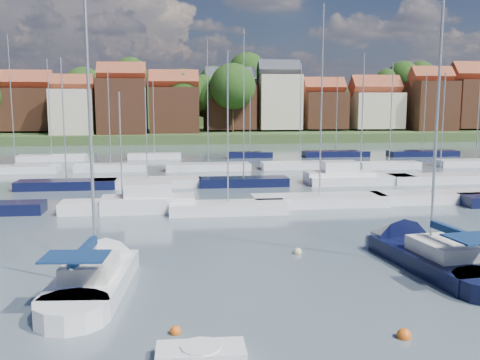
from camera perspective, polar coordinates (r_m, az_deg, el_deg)
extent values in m
plane|color=#414E58|center=(61.13, -3.92, 0.58)|extent=(260.00, 260.00, 0.00)
cube|color=white|center=(25.15, -15.32, -10.70)|extent=(3.55, 7.23, 1.20)
cone|color=white|center=(29.21, -13.32, -7.92)|extent=(3.22, 3.66, 2.91)
cylinder|color=white|center=(21.99, -17.49, -13.64)|extent=(3.17, 3.17, 1.20)
cube|color=beige|center=(24.41, -15.68, -8.96)|extent=(2.30, 3.09, 0.70)
cylinder|color=#B2B2B7|center=(24.29, -15.71, 5.66)|extent=(0.14, 0.14, 12.95)
cylinder|color=#B2B2B7|center=(23.27, -16.33, -7.67)|extent=(0.46, 3.88, 0.10)
cube|color=#0F264E|center=(23.23, -16.35, -7.31)|extent=(0.64, 3.70, 0.35)
cube|color=#0F264E|center=(22.02, -17.19, -7.82)|extent=(2.63, 1.97, 0.08)
cube|color=black|center=(29.00, 20.16, -8.35)|extent=(4.31, 8.24, 1.20)
cone|color=black|center=(32.98, 15.25, -6.11)|extent=(3.76, 4.23, 3.28)
cube|color=beige|center=(28.32, 20.89, -6.79)|extent=(2.71, 3.56, 0.70)
cylinder|color=#B2B2B7|center=(28.28, 20.36, 7.78)|extent=(0.14, 0.14, 14.90)
cylinder|color=#B2B2B7|center=(27.26, 22.32, -5.60)|extent=(0.69, 4.34, 0.10)
cube|color=#0F264E|center=(27.23, 22.34, -5.30)|extent=(0.86, 4.15, 0.35)
cube|color=#0F264E|center=(26.12, 24.24, -5.64)|extent=(3.03, 2.32, 0.08)
cube|color=white|center=(18.26, -4.19, -18.15)|extent=(2.93, 1.41, 0.57)
cylinder|color=white|center=(18.19, -4.20, -17.70)|extent=(1.35, 1.35, 0.36)
sphere|color=#D85914|center=(20.30, -6.89, -15.97)|extent=(0.43, 0.43, 0.43)
sphere|color=#D85914|center=(20.70, 17.08, -15.81)|extent=(0.52, 0.52, 0.52)
sphere|color=beige|center=(29.97, 6.16, -7.82)|extent=(0.47, 0.47, 0.47)
cube|color=white|center=(41.63, -12.41, -2.85)|extent=(9.22, 2.58, 1.00)
cylinder|color=#B2B2B7|center=(40.99, -12.61, 3.46)|extent=(0.12, 0.12, 8.18)
cube|color=white|center=(40.08, -1.29, -3.08)|extent=(8.78, 2.46, 1.00)
cylinder|color=#B2B2B7|center=(39.32, -1.32, 5.56)|extent=(0.12, 0.12, 11.06)
cube|color=white|center=(43.47, 8.46, -2.26)|extent=(10.79, 3.02, 1.00)
cylinder|color=#B2B2B7|center=(42.72, 8.69, 8.25)|extent=(0.12, 0.12, 14.87)
cube|color=white|center=(47.33, 19.79, -1.80)|extent=(10.13, 2.84, 1.00)
cylinder|color=#B2B2B7|center=(46.72, 20.12, 4.61)|extent=(0.12, 0.12, 9.59)
cube|color=white|center=(41.27, -9.73, -2.66)|extent=(7.00, 2.60, 1.40)
cube|color=white|center=(41.07, -9.77, -1.15)|extent=(3.50, 2.20, 1.30)
cube|color=black|center=(53.69, -18.00, -0.54)|extent=(9.30, 2.60, 1.00)
cylinder|color=#B2B2B7|center=(53.12, -18.30, 6.12)|extent=(0.12, 0.12, 11.48)
cube|color=white|center=(53.15, -9.84, -0.34)|extent=(10.40, 2.91, 1.00)
cylinder|color=#B2B2B7|center=(52.63, -9.97, 4.92)|extent=(0.12, 0.12, 8.77)
cube|color=black|center=(52.80, 0.39, -0.27)|extent=(8.80, 2.46, 1.00)
cylinder|color=#B2B2B7|center=(52.19, 0.40, 8.08)|extent=(0.12, 0.12, 14.33)
cube|color=white|center=(55.50, 12.70, -0.05)|extent=(10.73, 3.00, 1.00)
cylinder|color=#B2B2B7|center=(54.94, 12.92, 6.74)|extent=(0.12, 0.12, 12.14)
cube|color=white|center=(58.71, 20.52, 0.08)|extent=(10.48, 2.93, 1.00)
cylinder|color=#B2B2B7|center=(58.21, 20.81, 5.57)|extent=(0.12, 0.12, 10.28)
cube|color=white|center=(55.65, 10.53, 0.19)|extent=(7.00, 2.60, 1.40)
cube|color=white|center=(55.50, 10.56, 1.32)|extent=(3.50, 2.20, 1.30)
cube|color=white|center=(67.71, -22.81, 1.00)|extent=(9.71, 2.72, 1.00)
cylinder|color=#B2B2B7|center=(67.23, -23.20, 7.73)|extent=(0.12, 0.12, 14.88)
cube|color=white|center=(65.89, -13.60, 1.24)|extent=(8.49, 2.38, 1.00)
cylinder|color=#B2B2B7|center=(65.43, -13.79, 6.60)|extent=(0.12, 0.12, 11.31)
cube|color=white|center=(64.87, -3.41, 1.35)|extent=(10.16, 2.85, 1.00)
cylinder|color=#B2B2B7|center=(64.37, -3.47, 8.26)|extent=(0.12, 0.12, 14.59)
cube|color=white|center=(66.68, 6.39, 1.51)|extent=(9.53, 2.67, 1.00)
cylinder|color=#B2B2B7|center=(66.22, 6.48, 7.06)|extent=(0.12, 0.12, 11.91)
cube|color=white|center=(68.78, 15.60, 1.46)|extent=(7.62, 2.13, 1.00)
cylinder|color=#B2B2B7|center=(68.33, 15.82, 6.93)|extent=(0.12, 0.12, 12.13)
cube|color=white|center=(75.19, 23.80, 1.63)|extent=(10.17, 2.85, 1.00)
cylinder|color=#B2B2B7|center=(74.81, 24.05, 5.71)|extent=(0.12, 0.12, 9.73)
cube|color=white|center=(79.26, -19.42, 2.18)|extent=(9.24, 2.59, 1.00)
cylinder|color=#B2B2B7|center=(78.86, -19.67, 7.30)|extent=(0.12, 0.12, 13.17)
cube|color=white|center=(78.22, -9.10, 2.48)|extent=(7.57, 2.12, 1.00)
cylinder|color=#B2B2B7|center=(77.85, -9.19, 6.60)|extent=(0.12, 0.12, 10.24)
cube|color=black|center=(79.14, 1.07, 2.66)|extent=(6.58, 1.84, 1.00)
cylinder|color=#B2B2B7|center=(78.81, 1.08, 5.91)|extent=(0.12, 0.12, 8.01)
cube|color=black|center=(81.95, 10.16, 2.72)|extent=(9.92, 2.78, 1.00)
cylinder|color=#B2B2B7|center=(81.59, 10.27, 6.89)|extent=(0.12, 0.12, 10.92)
cube|color=black|center=(85.92, 18.91, 2.66)|extent=(10.55, 2.95, 1.00)
cylinder|color=#B2B2B7|center=(85.56, 19.11, 6.83)|extent=(0.12, 0.12, 11.51)
cube|color=#394924|center=(137.74, -5.74, 5.08)|extent=(200.00, 70.00, 3.00)
cube|color=#394924|center=(162.53, -5.99, 7.24)|extent=(200.00, 60.00, 14.00)
cube|color=brown|center=(122.08, -21.66, 7.04)|extent=(10.37, 9.97, 8.73)
cube|color=brown|center=(122.13, -21.81, 9.68)|extent=(10.57, 5.13, 5.13)
cube|color=beige|center=(111.19, -17.29, 6.92)|extent=(8.09, 8.80, 8.96)
cube|color=brown|center=(111.21, -17.42, 9.73)|extent=(8.25, 4.00, 4.00)
cube|color=brown|center=(110.86, -12.41, 7.62)|extent=(9.36, 10.17, 10.97)
cube|color=brown|center=(110.98, -12.52, 11.04)|extent=(9.54, 4.63, 4.63)
cube|color=brown|center=(112.13, -7.02, 7.36)|extent=(9.90, 8.56, 9.42)
cube|color=brown|center=(112.17, -7.08, 10.39)|extent=(10.10, 4.90, 4.90)
cube|color=brown|center=(117.77, -1.07, 7.78)|extent=(10.59, 8.93, 9.49)
cube|color=#383A42|center=(117.85, -1.07, 10.72)|extent=(10.80, 5.24, 5.24)
cube|color=beige|center=(118.52, 4.14, 8.29)|extent=(9.01, 8.61, 11.65)
cube|color=#383A42|center=(118.70, 4.18, 11.63)|extent=(9.19, 4.46, 4.46)
cube|color=brown|center=(122.16, 8.88, 7.36)|extent=(9.10, 9.34, 8.00)
cube|color=brown|center=(122.18, 8.94, 9.76)|extent=(9.28, 4.50, 4.50)
cube|color=beige|center=(125.53, 14.15, 7.20)|extent=(10.86, 9.59, 7.88)
cube|color=brown|center=(125.54, 14.24, 9.61)|extent=(11.07, 5.37, 5.37)
cube|color=brown|center=(127.84, 19.58, 7.42)|extent=(9.18, 9.96, 10.97)
cube|color=brown|center=(127.95, 19.73, 10.37)|extent=(9.36, 4.54, 4.54)
cube|color=brown|center=(134.44, 23.73, 7.43)|extent=(11.39, 9.67, 10.76)
cube|color=brown|center=(134.57, 23.91, 10.31)|extent=(11.62, 5.64, 5.64)
cylinder|color=#382619|center=(148.66, 16.91, 8.17)|extent=(0.50, 0.50, 4.47)
sphere|color=#2A4D18|center=(148.79, 17.01, 10.51)|extent=(8.18, 8.18, 8.18)
cylinder|color=#382619|center=(116.68, -3.79, 6.23)|extent=(0.50, 0.50, 4.46)
sphere|color=#2A4D18|center=(116.60, -3.82, 9.20)|extent=(8.15, 8.15, 8.15)
cylinder|color=#382619|center=(135.41, 0.77, 8.56)|extent=(0.50, 0.50, 5.15)
sphere|color=#2A4D18|center=(135.60, 0.78, 11.52)|extent=(9.41, 9.41, 9.41)
cylinder|color=#382619|center=(137.15, -11.51, 8.44)|extent=(0.50, 0.50, 4.56)
sphere|color=#2A4D18|center=(137.31, -11.59, 11.02)|extent=(8.34, 8.34, 8.34)
cylinder|color=#382619|center=(127.34, -16.20, 6.26)|extent=(0.50, 0.50, 5.15)
sphere|color=#2A4D18|center=(127.30, -16.33, 9.40)|extent=(9.42, 9.42, 9.42)
cylinder|color=#382619|center=(132.58, -22.76, 7.13)|extent=(0.50, 0.50, 3.42)
sphere|color=#2A4D18|center=(132.61, -22.87, 9.13)|extent=(6.26, 6.26, 6.26)
cylinder|color=#382619|center=(126.42, 0.66, 6.26)|extent=(0.50, 0.50, 3.77)
sphere|color=#2A4D18|center=(126.33, 0.67, 8.58)|extent=(6.89, 6.89, 6.89)
cylinder|color=#382619|center=(112.16, -0.78, 6.35)|extent=(0.50, 0.50, 5.21)
sphere|color=#2A4D18|center=(112.12, -0.78, 9.96)|extent=(9.53, 9.53, 9.53)
cylinder|color=#382619|center=(138.53, 21.11, 5.73)|extent=(0.50, 0.50, 2.97)
sphere|color=#2A4D18|center=(138.44, 21.20, 7.39)|extent=(5.44, 5.44, 5.44)
cylinder|color=#382619|center=(114.32, -6.05, 6.25)|extent=(0.50, 0.50, 4.84)
sphere|color=#2A4D18|center=(114.25, -6.10, 9.54)|extent=(8.85, 8.85, 8.85)
cylinder|color=#382619|center=(147.25, 15.40, 8.10)|extent=(0.50, 0.50, 3.72)
sphere|color=#2A4D18|center=(147.33, 15.48, 10.06)|extent=(6.80, 6.80, 6.80)
cylinder|color=#382619|center=(128.24, 19.58, 5.87)|extent=(0.50, 0.50, 4.05)
sphere|color=#2A4D18|center=(128.16, 19.70, 8.32)|extent=(7.40, 7.40, 7.40)
cylinder|color=#382619|center=(134.14, -2.80, 8.27)|extent=(0.50, 0.50, 3.93)
sphere|color=#2A4D18|center=(134.22, -2.81, 10.55)|extent=(7.19, 7.19, 7.19)
cylinder|color=#382619|center=(125.42, 8.66, 6.16)|extent=(0.50, 0.50, 3.82)
sphere|color=#2A4D18|center=(125.33, 8.72, 8.53)|extent=(6.99, 6.99, 6.99)
cylinder|color=#382619|center=(114.57, -14.25, 5.70)|extent=(0.50, 0.50, 3.48)
sphere|color=#2A4D18|center=(114.45, -14.34, 8.06)|extent=(6.37, 6.37, 6.37)
cylinder|color=#382619|center=(137.57, 19.25, 5.81)|extent=(0.50, 0.50, 2.99)
sphere|color=#2A4D18|center=(137.48, 19.33, 7.49)|extent=(5.46, 5.46, 5.46)
cylinder|color=#382619|center=(119.81, -3.81, 6.00)|extent=(0.50, 0.50, 3.25)
sphere|color=#2A4D18|center=(119.70, -3.83, 8.10)|extent=(5.94, 5.94, 5.94)
cylinder|color=#382619|center=(121.31, -7.01, 5.92)|extent=(0.50, 0.50, 2.98)
sphere|color=#2A4D18|center=(121.20, -7.05, 7.83)|extent=(5.46, 5.46, 5.46)
cylinder|color=#382619|center=(157.63, 18.65, 8.40)|extent=(0.50, 0.50, 4.29)
sphere|color=#2A4D18|center=(157.77, 18.75, 10.51)|extent=(7.84, 7.84, 7.84)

